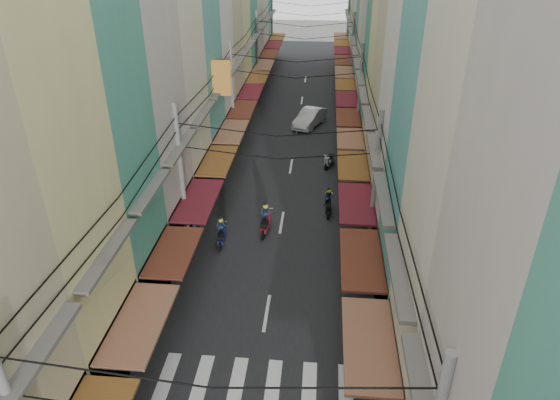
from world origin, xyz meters
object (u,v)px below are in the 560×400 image
Objects in this scene: bicycle at (417,281)px; market_umbrella at (444,329)px; white_car at (309,126)px; traffic_sign at (388,341)px.

market_umbrella is (-0.05, -5.51, 1.94)m from bicycle.
traffic_sign reaches higher than white_car.
white_car is at bearing 102.76° from market_umbrella.
white_car is 1.76× the size of traffic_sign.
market_umbrella is 0.74× the size of traffic_sign.
white_car is 22.58m from bicycle.
market_umbrella is at bearing 176.60° from bicycle.
white_car is at bearing 13.07° from bicycle.
traffic_sign is (-2.29, -1.05, 0.23)m from market_umbrella.
bicycle is (6.21, -21.71, 0.00)m from white_car.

